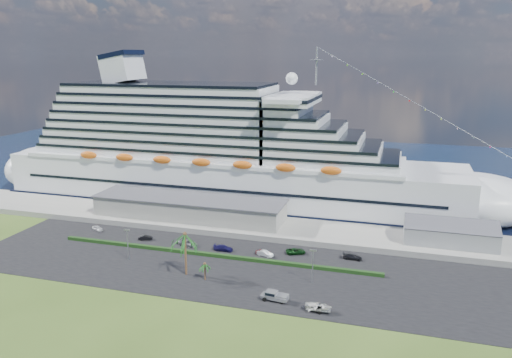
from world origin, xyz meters
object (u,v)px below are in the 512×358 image
(cruise_ship, at_px, (225,157))
(parked_car_3, at_px, (223,248))
(pickup_truck, at_px, (274,296))
(boat_trailer, at_px, (318,306))

(cruise_ship, height_order, parked_car_3, cruise_ship)
(parked_car_3, distance_m, pickup_truck, 30.88)
(pickup_truck, relative_size, boat_trailer, 0.97)
(parked_car_3, relative_size, boat_trailer, 0.83)
(cruise_ship, distance_m, parked_car_3, 48.53)
(parked_car_3, xyz_separation_m, boat_trailer, (30.16, -25.47, 0.44))
(cruise_ship, relative_size, pickup_truck, 31.18)
(cruise_ship, distance_m, pickup_truck, 76.98)
(pickup_truck, bearing_deg, cruise_ship, 117.81)
(cruise_ship, bearing_deg, parked_car_3, -70.97)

